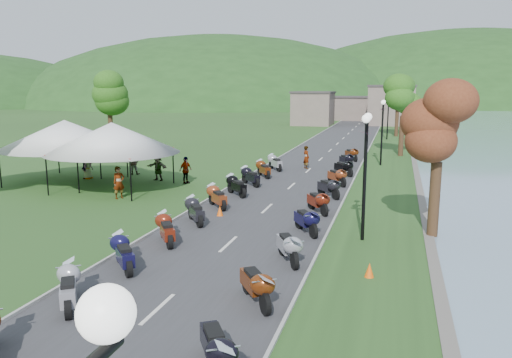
% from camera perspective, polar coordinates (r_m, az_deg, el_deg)
% --- Properties ---
extents(road, '(7.00, 120.00, 0.02)m').
position_cam_1_polar(road, '(42.57, 7.40, 2.26)').
color(road, '#39393C').
rests_on(road, ground).
extents(hills_backdrop, '(360.00, 120.00, 76.00)m').
position_cam_1_polar(hills_backdrop, '(201.87, 14.27, 8.51)').
color(hills_backdrop, '#285621').
rests_on(hills_backdrop, ground).
extents(far_building, '(18.00, 16.00, 5.00)m').
position_cam_1_polar(far_building, '(87.14, 10.59, 8.02)').
color(far_building, '#78675D').
rests_on(far_building, ground).
extents(moto_row_left, '(2.60, 38.50, 1.10)m').
position_cam_1_polar(moto_row_left, '(19.97, -10.38, -5.74)').
color(moto_row_left, '#331411').
rests_on(moto_row_left, ground).
extents(moto_row_right, '(2.60, 42.01, 1.10)m').
position_cam_1_polar(moto_row_right, '(22.79, 6.38, -3.59)').
color(moto_row_right, '#331411').
rests_on(moto_row_right, ground).
extents(vendor_tent_main, '(5.28, 5.28, 4.00)m').
position_cam_1_polar(vendor_tent_main, '(30.92, -16.01, 2.54)').
color(vendor_tent_main, white).
rests_on(vendor_tent_main, ground).
extents(vendor_tent_side, '(5.46, 5.46, 4.00)m').
position_cam_1_polar(vendor_tent_side, '(34.12, -20.86, 2.98)').
color(vendor_tent_side, white).
rests_on(vendor_tent_side, ground).
extents(tree_lakeside, '(2.53, 2.53, 7.02)m').
position_cam_1_polar(tree_lakeside, '(21.30, 20.03, 2.95)').
color(tree_lakeside, '#35741D').
rests_on(tree_lakeside, ground).
extents(pedestrian_a, '(0.76, 0.81, 1.79)m').
position_cam_1_polar(pedestrian_a, '(28.51, -15.32, -2.16)').
color(pedestrian_a, slate).
rests_on(pedestrian_a, ground).
extents(pedestrian_b, '(0.89, 0.58, 1.71)m').
position_cam_1_polar(pedestrian_b, '(36.04, -13.75, 0.52)').
color(pedestrian_b, slate).
rests_on(pedestrian_b, ground).
extents(pedestrian_c, '(1.01, 1.03, 1.58)m').
position_cam_1_polar(pedestrian_c, '(35.28, -19.01, 0.03)').
color(pedestrian_c, slate).
rests_on(pedestrian_c, ground).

